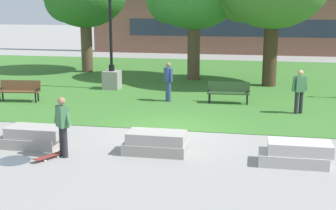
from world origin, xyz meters
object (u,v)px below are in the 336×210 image
at_px(concrete_block_left, 156,143).
at_px(person_skateboarder, 63,123).
at_px(concrete_block_center, 33,137).
at_px(park_bench_near_left, 19,89).
at_px(lamp_post_left, 112,68).
at_px(concrete_block_right, 296,153).
at_px(person_bystander_near_lawn, 168,79).
at_px(park_bench_near_right, 228,91).
at_px(person_bystander_far_lawn, 300,89).
at_px(skateboard, 49,156).

height_order(concrete_block_left, person_skateboarder, person_skateboarder).
distance_m(concrete_block_center, park_bench_near_left, 7.03).
bearing_deg(concrete_block_center, park_bench_near_left, 121.16).
height_order(person_skateboarder, lamp_post_left, lamp_post_left).
distance_m(concrete_block_right, park_bench_near_left, 12.82).
height_order(concrete_block_center, person_bystander_near_lawn, person_bystander_near_lawn).
bearing_deg(concrete_block_left, person_bystander_near_lawn, 98.04).
xyz_separation_m(park_bench_near_left, park_bench_near_right, (8.99, 1.36, 0.00)).
xyz_separation_m(person_skateboarder, person_bystander_far_lawn, (6.90, 6.57, 0.02)).
bearing_deg(park_bench_near_right, person_bystander_near_lawn, -177.29).
bearing_deg(park_bench_near_right, concrete_block_center, -125.98).
relative_size(concrete_block_center, concrete_block_right, 1.01).
xyz_separation_m(concrete_block_right, park_bench_near_left, (-11.27, 6.11, 0.23)).
bearing_deg(park_bench_near_right, concrete_block_right, -73.03).
xyz_separation_m(person_skateboarder, park_bench_near_right, (4.09, 8.02, -0.43)).
relative_size(skateboard, person_bystander_far_lawn, 0.58).
xyz_separation_m(concrete_block_left, person_skateboarder, (-2.49, -0.76, 0.66)).
bearing_deg(park_bench_near_right, lamp_post_left, 159.06).
bearing_deg(person_bystander_far_lawn, concrete_block_right, -95.01).
height_order(lamp_post_left, person_bystander_near_lawn, lamp_post_left).
height_order(concrete_block_right, park_bench_near_right, park_bench_near_right).
height_order(skateboard, park_bench_near_right, park_bench_near_right).
xyz_separation_m(skateboard, person_bystander_far_lawn, (7.22, 6.85, 0.90)).
bearing_deg(concrete_block_right, skateboard, -172.89).
distance_m(lamp_post_left, person_bystander_near_lawn, 4.10).
bearing_deg(park_bench_near_left, person_bystander_far_lawn, -0.46).
bearing_deg(concrete_block_center, park_bench_near_right, 54.02).
bearing_deg(person_skateboarder, park_bench_near_left, 126.33).
bearing_deg(person_bystander_far_lawn, lamp_post_left, 156.92).
distance_m(park_bench_near_left, park_bench_near_right, 9.09).
relative_size(person_skateboarder, park_bench_near_left, 0.93).
height_order(concrete_block_left, skateboard, concrete_block_left).
distance_m(concrete_block_left, park_bench_near_left, 9.46).
bearing_deg(park_bench_near_right, skateboard, -117.94).
bearing_deg(person_bystander_near_lawn, lamp_post_left, 144.26).
bearing_deg(concrete_block_left, person_bystander_far_lawn, 52.80).
xyz_separation_m(concrete_block_left, skateboard, (-2.81, -1.05, -0.22)).
bearing_deg(concrete_block_center, person_skateboarder, -27.29).
height_order(person_skateboarder, park_bench_near_left, person_skateboarder).
bearing_deg(lamp_post_left, concrete_block_left, -65.55).
relative_size(concrete_block_right, person_skateboarder, 1.11).
bearing_deg(person_bystander_far_lawn, person_bystander_near_lawn, 166.18).
bearing_deg(lamp_post_left, concrete_block_right, -49.88).
bearing_deg(lamp_post_left, concrete_block_center, -86.56).
relative_size(person_skateboarder, lamp_post_left, 0.32).
bearing_deg(person_bystander_far_lawn, concrete_block_center, -144.07).
relative_size(concrete_block_right, person_bystander_far_lawn, 1.11).
xyz_separation_m(lamp_post_left, person_bystander_far_lawn, (8.74, -3.72, -0.10)).
relative_size(person_skateboarder, park_bench_near_right, 0.94).
bearing_deg(park_bench_near_right, person_skateboarder, -117.00).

